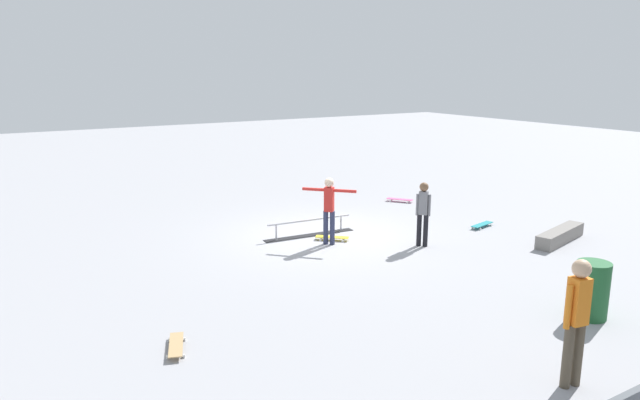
# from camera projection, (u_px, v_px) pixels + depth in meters

# --- Properties ---
(ground_plane) EXTENTS (60.00, 60.00, 0.00)m
(ground_plane) POSITION_uv_depth(u_px,v_px,m) (327.00, 236.00, 14.39)
(ground_plane) COLOR #9E9EA3
(grind_rail) EXTENTS (2.41, 0.42, 0.42)m
(grind_rail) POSITION_uv_depth(u_px,v_px,m) (309.00, 228.00, 14.41)
(grind_rail) COLOR black
(grind_rail) RESTS_ON ground_plane
(skate_ledge) EXTENTS (2.01, 0.85, 0.32)m
(skate_ledge) POSITION_uv_depth(u_px,v_px,m) (560.00, 236.00, 13.86)
(skate_ledge) COLOR gray
(skate_ledge) RESTS_ON ground_plane
(skater_main) EXTENTS (0.94, 0.98, 1.59)m
(skater_main) POSITION_uv_depth(u_px,v_px,m) (329.00, 206.00, 13.52)
(skater_main) COLOR #2D3351
(skater_main) RESTS_ON ground_plane
(skateboard_main) EXTENTS (0.73, 0.68, 0.09)m
(skateboard_main) POSITION_uv_depth(u_px,v_px,m) (332.00, 237.00, 14.03)
(skateboard_main) COLOR yellow
(skateboard_main) RESTS_ON ground_plane
(bystander_grey_shirt) EXTENTS (0.28, 0.30, 1.51)m
(bystander_grey_shirt) POSITION_uv_depth(u_px,v_px,m) (423.00, 210.00, 13.40)
(bystander_grey_shirt) COLOR black
(bystander_grey_shirt) RESTS_ON ground_plane
(bystander_orange_shirt) EXTENTS (0.40, 0.24, 1.74)m
(bystander_orange_shirt) POSITION_uv_depth(u_px,v_px,m) (577.00, 316.00, 7.40)
(bystander_orange_shirt) COLOR brown
(bystander_orange_shirt) RESTS_ON ground_plane
(loose_skateboard_teal) EXTENTS (0.82, 0.39, 0.09)m
(loose_skateboard_teal) POSITION_uv_depth(u_px,v_px,m) (482.00, 225.00, 15.16)
(loose_skateboard_teal) COLOR teal
(loose_skateboard_teal) RESTS_ON ground_plane
(loose_skateboard_pink) EXTENTS (0.64, 0.76, 0.09)m
(loose_skateboard_pink) POSITION_uv_depth(u_px,v_px,m) (400.00, 199.00, 18.05)
(loose_skateboard_pink) COLOR #E05993
(loose_skateboard_pink) RESTS_ON ground_plane
(loose_skateboard_natural) EXTENTS (0.46, 0.82, 0.09)m
(loose_skateboard_natural) POSITION_uv_depth(u_px,v_px,m) (176.00, 345.00, 8.58)
(loose_skateboard_natural) COLOR tan
(loose_skateboard_natural) RESTS_ON ground_plane
(trash_bin) EXTENTS (0.55, 0.55, 0.96)m
(trash_bin) POSITION_uv_depth(u_px,v_px,m) (592.00, 290.00, 9.60)
(trash_bin) COLOR #1E592D
(trash_bin) RESTS_ON ground_plane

